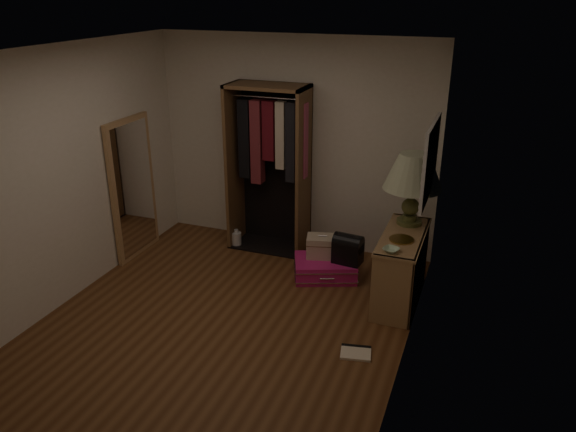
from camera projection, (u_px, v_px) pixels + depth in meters
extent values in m
plane|color=#593319|center=(227.00, 319.00, 5.62)|extent=(4.00, 4.00, 0.00)
cube|color=silver|center=(295.00, 144.00, 6.86)|extent=(3.50, 0.02, 2.60)
cube|color=silver|center=(71.00, 307.00, 3.39)|extent=(3.50, 0.02, 2.60)
cube|color=silver|center=(414.00, 225.00, 4.56)|extent=(0.02, 4.00, 2.60)
cube|color=silver|center=(66.00, 177.00, 5.69)|extent=(0.02, 4.00, 2.60)
cube|color=white|center=(214.00, 51.00, 4.63)|extent=(3.50, 4.00, 0.01)
cube|color=silver|center=(430.00, 161.00, 5.34)|extent=(0.03, 0.96, 0.76)
cube|color=black|center=(430.00, 161.00, 5.34)|extent=(0.03, 0.90, 0.70)
cube|color=white|center=(425.00, 192.00, 5.46)|extent=(0.01, 0.88, 0.02)
cube|color=white|center=(426.00, 184.00, 5.43)|extent=(0.01, 0.88, 0.02)
cube|color=white|center=(427.00, 177.00, 5.40)|extent=(0.01, 0.88, 0.02)
cube|color=white|center=(428.00, 169.00, 5.37)|extent=(0.01, 0.88, 0.02)
cube|color=white|center=(428.00, 161.00, 5.34)|extent=(0.01, 0.88, 0.02)
cube|color=white|center=(429.00, 153.00, 5.31)|extent=(0.01, 0.88, 0.02)
cube|color=white|center=(430.00, 145.00, 5.28)|extent=(0.01, 0.88, 0.02)
cube|color=white|center=(431.00, 137.00, 5.25)|extent=(0.01, 0.88, 0.02)
cube|color=white|center=(432.00, 129.00, 5.22)|extent=(0.01, 0.88, 0.02)
cube|color=#9B744B|center=(391.00, 292.00, 5.38)|extent=(0.40, 0.03, 0.75)
cube|color=#9B744B|center=(409.00, 247.00, 6.31)|extent=(0.40, 0.03, 0.75)
cube|color=#9B744B|center=(399.00, 294.00, 5.97)|extent=(0.40, 1.04, 0.03)
cube|color=#9B744B|center=(402.00, 251.00, 5.77)|extent=(0.40, 1.04, 0.03)
cube|color=#9B744B|center=(404.00, 236.00, 5.71)|extent=(0.42, 1.12, 0.03)
cube|color=brown|center=(419.00, 271.00, 5.78)|extent=(0.02, 1.10, 0.75)
cube|color=#9B744B|center=(407.00, 232.00, 6.03)|extent=(0.36, 0.38, 0.13)
cube|color=gray|center=(383.00, 301.00, 5.52)|extent=(0.18, 0.04, 0.30)
cube|color=#4C3833|center=(384.00, 298.00, 5.56)|extent=(0.18, 0.04, 0.32)
cube|color=#B7AD99|center=(387.00, 297.00, 5.60)|extent=(0.22, 0.03, 0.29)
cube|color=brown|center=(387.00, 294.00, 5.64)|extent=(0.21, 0.04, 0.30)
cube|color=#3F4C59|center=(385.00, 292.00, 5.69)|extent=(0.15, 0.03, 0.29)
cube|color=gray|center=(387.00, 292.00, 5.73)|extent=(0.17, 0.04, 0.24)
cube|color=#59594C|center=(388.00, 289.00, 5.77)|extent=(0.16, 0.03, 0.27)
cube|color=#B2724C|center=(391.00, 286.00, 5.80)|extent=(0.21, 0.05, 0.31)
cube|color=beige|center=(390.00, 284.00, 5.85)|extent=(0.16, 0.04, 0.29)
cube|color=#332D38|center=(391.00, 281.00, 5.89)|extent=(0.17, 0.05, 0.30)
cube|color=gray|center=(393.00, 278.00, 5.93)|extent=(0.20, 0.04, 0.31)
cube|color=#4C3833|center=(395.00, 277.00, 5.98)|extent=(0.22, 0.04, 0.29)
cube|color=#B7AD99|center=(394.00, 274.00, 6.02)|extent=(0.19, 0.03, 0.31)
cube|color=brown|center=(396.00, 276.00, 6.07)|extent=(0.20, 0.04, 0.23)
cube|color=#3F4C59|center=(398.00, 270.00, 6.10)|extent=(0.22, 0.04, 0.32)
cube|color=gray|center=(396.00, 271.00, 6.16)|extent=(0.17, 0.03, 0.24)
cube|color=#59594C|center=(397.00, 270.00, 6.19)|extent=(0.18, 0.03, 0.24)
cube|color=#B2724C|center=(398.00, 266.00, 6.23)|extent=(0.17, 0.05, 0.28)
cube|color=beige|center=(399.00, 266.00, 6.28)|extent=(0.19, 0.04, 0.22)
cube|color=#332D38|center=(401.00, 264.00, 6.31)|extent=(0.21, 0.04, 0.24)
cube|color=brown|center=(235.00, 166.00, 6.97)|extent=(0.04, 0.50, 2.05)
cube|color=brown|center=(304.00, 174.00, 6.67)|extent=(0.04, 0.50, 2.05)
cube|color=brown|center=(267.00, 86.00, 6.43)|extent=(0.95, 0.50, 0.04)
cube|color=black|center=(276.00, 164.00, 7.02)|extent=(0.95, 0.02, 2.05)
cube|color=black|center=(269.00, 245.00, 7.21)|extent=(0.95, 0.50, 0.02)
cylinder|color=silver|center=(267.00, 97.00, 6.48)|extent=(0.87, 0.02, 0.02)
cube|color=black|center=(246.00, 139.00, 6.75)|extent=(0.14, 0.14, 0.96)
cube|color=maroon|center=(257.00, 142.00, 6.71)|extent=(0.13, 0.15, 1.01)
cube|color=#590F19|center=(269.00, 131.00, 6.60)|extent=(0.14, 0.12, 0.71)
cube|color=beige|center=(281.00, 136.00, 6.58)|extent=(0.11, 0.10, 0.80)
cube|color=black|center=(291.00, 143.00, 6.56)|extent=(0.12, 0.11, 0.95)
cube|color=#BF4C72|center=(302.00, 141.00, 6.51)|extent=(0.11, 0.12, 0.88)
cube|color=tan|center=(133.00, 188.00, 6.71)|extent=(0.05, 0.80, 1.70)
cube|color=white|center=(135.00, 189.00, 6.71)|extent=(0.01, 0.68, 1.58)
cube|color=#D01973|center=(325.00, 268.00, 6.41)|extent=(0.82, 0.71, 0.22)
cube|color=silver|center=(325.00, 273.00, 6.44)|extent=(0.84, 0.73, 0.01)
cube|color=silver|center=(325.00, 263.00, 6.39)|extent=(0.84, 0.73, 0.01)
cylinder|color=silver|center=(327.00, 279.00, 6.18)|extent=(0.15, 0.08, 0.02)
cube|color=#BBA88F|center=(323.00, 246.00, 6.41)|extent=(0.41, 0.33, 0.25)
cube|color=brown|center=(323.00, 242.00, 6.39)|extent=(0.42, 0.33, 0.01)
cylinder|color=silver|center=(323.00, 236.00, 6.36)|extent=(0.10, 0.04, 0.02)
cube|color=black|center=(348.00, 253.00, 6.27)|extent=(0.34, 0.24, 0.24)
cylinder|color=black|center=(348.00, 243.00, 6.22)|extent=(0.34, 0.24, 0.21)
cylinder|color=#4A5027|center=(409.00, 222.00, 5.97)|extent=(0.30, 0.30, 0.04)
cylinder|color=#4A5027|center=(409.00, 217.00, 5.95)|extent=(0.17, 0.17, 0.05)
sphere|color=#4A5027|center=(410.00, 207.00, 5.91)|extent=(0.21, 0.21, 0.19)
cylinder|color=#4A5027|center=(412.00, 193.00, 5.85)|extent=(0.07, 0.07, 0.11)
cone|color=beige|center=(414.00, 171.00, 5.76)|extent=(0.69, 0.69, 0.37)
cone|color=#E6EDCD|center=(414.00, 171.00, 5.76)|extent=(0.62, 0.62, 0.35)
cylinder|color=olive|center=(402.00, 239.00, 5.59)|extent=(0.27, 0.27, 0.01)
imported|color=#B4D5B1|center=(391.00, 250.00, 5.34)|extent=(0.19, 0.19, 0.04)
cylinder|color=silver|center=(236.00, 239.00, 7.18)|extent=(0.15, 0.15, 0.18)
cylinder|color=silver|center=(236.00, 231.00, 7.14)|extent=(0.06, 0.06, 0.04)
cube|color=#F3E7CC|center=(356.00, 353.00, 5.09)|extent=(0.31, 0.27, 0.02)
cube|color=black|center=(356.00, 347.00, 5.18)|extent=(0.28, 0.09, 0.03)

